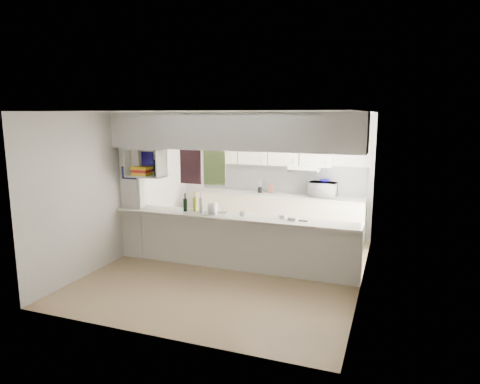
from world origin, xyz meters
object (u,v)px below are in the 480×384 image
at_px(microwave, 323,190).
at_px(bowl, 325,181).
at_px(dish_rack, 215,209).
at_px(wine_bottles, 194,204).

relative_size(microwave, bowl, 2.41).
distance_m(dish_rack, wine_bottles, 0.41).
height_order(bowl, wine_bottles, bowl).
relative_size(dish_rack, wine_bottles, 1.13).
bearing_deg(dish_rack, microwave, 47.79).
bearing_deg(bowl, microwave, -141.07).
relative_size(microwave, dish_rack, 1.30).
bearing_deg(microwave, bowl, -137.64).
xyz_separation_m(bowl, wine_bottles, (-1.87, -2.11, -0.20)).
distance_m(microwave, dish_rack, 2.58).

